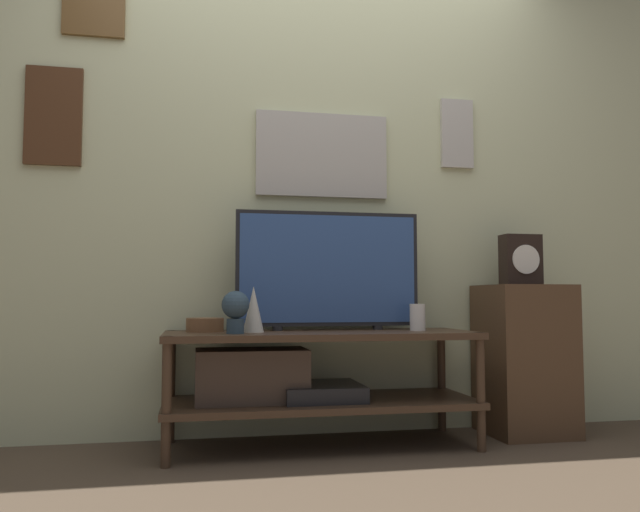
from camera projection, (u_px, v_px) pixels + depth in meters
ground_plane at (335, 464)px, 2.52m from camera, size 12.00×12.00×0.00m
wall_back at (308, 165)px, 3.20m from camera, size 6.40×0.08×2.70m
media_console at (296, 374)px, 2.81m from camera, size 1.40×0.51×0.52m
television at (328, 269)px, 2.99m from camera, size 0.89×0.05×0.57m
vase_slim_bronze at (253, 309)px, 2.78m from camera, size 0.10×0.10×0.21m
vase_wide_bowl at (205, 325)px, 2.84m from camera, size 0.17×0.17×0.06m
candle_jar at (418, 317)px, 2.93m from camera, size 0.07×0.07×0.13m
decorative_bust at (235, 309)px, 2.67m from camera, size 0.12×0.12×0.18m
side_table at (524, 359)px, 3.10m from camera, size 0.39×0.39×0.74m
mantel_clock at (521, 260)px, 3.15m from camera, size 0.19×0.11×0.26m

